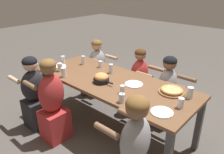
{
  "coord_description": "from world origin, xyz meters",
  "views": [
    {
      "loc": [
        1.81,
        -2.03,
        2.05
      ],
      "look_at": [
        0.0,
        0.0,
        0.85
      ],
      "focal_mm": 35.0,
      "sensor_mm": 36.0,
      "label": 1
    }
  ],
  "objects": [
    {
      "name": "ground_plane",
      "position": [
        0.0,
        0.0,
        0.0
      ],
      "size": [
        18.0,
        18.0,
        0.0
      ],
      "primitive_type": "plane",
      "color": "#514C47",
      "rests_on": "ground"
    },
    {
      "name": "diner_far_center",
      "position": [
        -0.01,
        0.68,
        0.49
      ],
      "size": [
        0.51,
        0.4,
        1.09
      ],
      "rotation": [
        0.0,
        0.0,
        -1.57
      ],
      "color": "#B22D2D",
      "rests_on": "ground"
    },
    {
      "name": "diner_far_left",
      "position": [
        -0.98,
        0.68,
        0.49
      ],
      "size": [
        0.51,
        0.4,
        1.07
      ],
      "rotation": [
        0.0,
        0.0,
        -1.57
      ],
      "color": "#99999E",
      "rests_on": "ground"
    },
    {
      "name": "drinking_glass_e",
      "position": [
        0.34,
        -0.19,
        0.85
      ],
      "size": [
        0.06,
        0.06,
        0.1
      ],
      "color": "silver",
      "rests_on": "dining_table"
    },
    {
      "name": "cocktail_glass_blue",
      "position": [
        0.47,
        -0.36,
        0.85
      ],
      "size": [
        0.07,
        0.07,
        0.13
      ],
      "color": "silver",
      "rests_on": "dining_table"
    },
    {
      "name": "drinking_glass_d",
      "position": [
        1.02,
        -0.03,
        0.85
      ],
      "size": [
        0.07,
        0.07,
        0.11
      ],
      "color": "silver",
      "rests_on": "dining_table"
    },
    {
      "name": "dining_table",
      "position": [
        0.0,
        0.0,
        0.72
      ],
      "size": [
        2.35,
        0.92,
        0.8
      ],
      "color": "brown",
      "rests_on": "ground"
    },
    {
      "name": "drinking_glass_b",
      "position": [
        -0.81,
        -0.27,
        0.85
      ],
      "size": [
        0.08,
        0.08,
        0.12
      ],
      "color": "silver",
      "rests_on": "dining_table"
    },
    {
      "name": "drinking_glass_i",
      "position": [
        1.0,
        0.23,
        0.86
      ],
      "size": [
        0.07,
        0.07,
        0.14
      ],
      "color": "silver",
      "rests_on": "dining_table"
    },
    {
      "name": "drinking_glass_g",
      "position": [
        -1.08,
        -0.01,
        0.86
      ],
      "size": [
        0.07,
        0.07,
        0.11
      ],
      "color": "silver",
      "rests_on": "dining_table"
    },
    {
      "name": "diner_near_midleft",
      "position": [
        -0.45,
        -0.68,
        0.55
      ],
      "size": [
        0.51,
        0.4,
        1.18
      ],
      "rotation": [
        0.0,
        0.0,
        1.57
      ],
      "color": "#B22D2D",
      "rests_on": "ground"
    },
    {
      "name": "skillet_bowl",
      "position": [
        -0.07,
        -0.14,
        0.86
      ],
      "size": [
        0.31,
        0.22,
        0.13
      ],
      "color": "black",
      "rests_on": "dining_table"
    },
    {
      "name": "diner_far_midright",
      "position": [
        0.49,
        0.68,
        0.5
      ],
      "size": [
        0.51,
        0.4,
        1.09
      ],
      "rotation": [
        0.0,
        0.0,
        -1.57
      ],
      "color": "#99999E",
      "rests_on": "ground"
    },
    {
      "name": "drinking_glass_a",
      "position": [
        -0.19,
        0.19,
        0.86
      ],
      "size": [
        0.06,
        0.06,
        0.14
      ],
      "color": "silver",
      "rests_on": "dining_table"
    },
    {
      "name": "diner_near_right",
      "position": [
        0.9,
        -0.68,
        0.54
      ],
      "size": [
        0.51,
        0.4,
        1.16
      ],
      "rotation": [
        0.0,
        0.0,
        1.57
      ],
      "color": "#99999E",
      "rests_on": "ground"
    },
    {
      "name": "drinking_glass_h",
      "position": [
        -0.47,
        0.25,
        0.84
      ],
      "size": [
        0.07,
        0.07,
        0.1
      ],
      "color": "silver",
      "rests_on": "dining_table"
    },
    {
      "name": "empty_plate_c",
      "position": [
        0.92,
        -0.25,
        0.81
      ],
      "size": [
        0.23,
        0.23,
        0.02
      ],
      "color": "white",
      "rests_on": "dining_table"
    },
    {
      "name": "empty_plate_b",
      "position": [
        0.3,
        0.09,
        0.81
      ],
      "size": [
        0.24,
        0.24,
        0.02
      ],
      "color": "white",
      "rests_on": "dining_table"
    },
    {
      "name": "pizza_board_main",
      "position": [
        0.78,
        0.22,
        0.83
      ],
      "size": [
        0.32,
        0.32,
        0.05
      ],
      "color": "brown",
      "rests_on": "dining_table"
    },
    {
      "name": "empty_plate_a",
      "position": [
        -0.97,
        -0.16,
        0.81
      ],
      "size": [
        0.19,
        0.19,
        0.02
      ],
      "color": "white",
      "rests_on": "dining_table"
    },
    {
      "name": "drinking_glass_c",
      "position": [
        -0.77,
        0.16,
        0.86
      ],
      "size": [
        0.06,
        0.06,
        0.14
      ],
      "color": "silver",
      "rests_on": "dining_table"
    },
    {
      "name": "drinking_glass_f",
      "position": [
        -0.59,
        -0.36,
        0.86
      ],
      "size": [
        0.07,
        0.07,
        0.14
      ],
      "color": "silver",
      "rests_on": "dining_table"
    },
    {
      "name": "diner_near_left",
      "position": [
        -0.91,
        -0.68,
        0.52
      ],
      "size": [
        0.51,
        0.4,
        1.11
      ],
      "rotation": [
        0.0,
        0.0,
        1.57
      ],
      "color": "#232328",
      "rests_on": "ground"
    }
  ]
}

